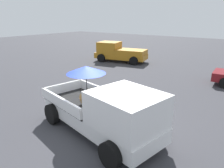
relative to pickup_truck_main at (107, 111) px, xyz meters
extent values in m
plane|color=#38383D|center=(-0.43, 0.09, -0.99)|extent=(80.00, 80.00, 0.00)
cylinder|color=black|center=(1.49, 0.69, -0.59)|extent=(0.84, 0.44, 0.80)
cylinder|color=black|center=(1.08, -1.23, -0.59)|extent=(0.84, 0.44, 0.80)
cylinder|color=black|center=(-1.94, 1.41, -0.59)|extent=(0.84, 0.44, 0.80)
cylinder|color=black|center=(-2.34, -0.51, -0.59)|extent=(0.84, 0.44, 0.80)
cube|color=white|center=(-0.43, 0.09, -0.42)|extent=(5.26, 2.80, 0.50)
cube|color=white|center=(0.94, -0.20, 0.37)|extent=(2.44, 2.25, 1.08)
cube|color=#4C606B|center=(1.92, -0.41, 0.57)|extent=(0.41, 1.70, 0.64)
cube|color=black|center=(-1.55, 0.33, -0.14)|extent=(3.12, 2.38, 0.06)
cube|color=white|center=(-1.36, 1.23, 0.09)|extent=(2.76, 0.68, 0.40)
cube|color=white|center=(-1.74, -0.57, 0.09)|extent=(2.76, 0.68, 0.40)
cube|color=white|center=(-2.87, 0.61, 0.09)|extent=(0.48, 1.82, 0.40)
ellipsoid|color=olive|center=(-1.06, 0.08, 0.15)|extent=(0.73, 0.45, 0.52)
sphere|color=olive|center=(-0.76, 0.02, 0.47)|extent=(0.33, 0.33, 0.28)
cone|color=olive|center=(-0.75, 0.10, 0.61)|extent=(0.11, 0.11, 0.12)
cone|color=olive|center=(-0.78, -0.06, 0.61)|extent=(0.11, 0.11, 0.12)
cylinder|color=black|center=(-1.16, 0.29, 0.50)|extent=(0.04, 0.04, 1.24)
cone|color=#1E33B7|center=(-1.16, 0.29, 1.22)|extent=(1.74, 1.74, 0.28)
cylinder|color=black|center=(-8.27, 9.92, -0.61)|extent=(0.80, 0.41, 0.76)
cylinder|color=black|center=(-8.65, 11.78, -0.61)|extent=(0.80, 0.41, 0.76)
cylinder|color=black|center=(-5.13, 10.57, -0.61)|extent=(0.80, 0.41, 0.76)
cylinder|color=black|center=(-5.52, 12.43, -0.61)|extent=(0.80, 0.41, 0.76)
cube|color=#B27219|center=(-6.89, 11.18, -0.44)|extent=(5.06, 2.73, 0.50)
cube|color=#B27219|center=(-8.07, 10.93, 0.31)|extent=(2.22, 2.14, 1.00)
cube|color=#B27219|center=(-5.91, 11.38, 0.01)|extent=(3.01, 2.31, 0.40)
camera|label=1|loc=(4.05, -5.22, 3.09)|focal=33.68mm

